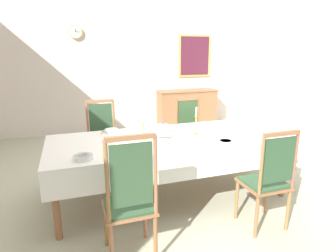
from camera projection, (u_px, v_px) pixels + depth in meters
name	position (u px, v px, depth m)	size (l,w,h in m)	color
ground	(170.00, 195.00, 3.76)	(6.77, 6.72, 0.04)	#B2B79C
back_wall	(120.00, 55.00, 6.42)	(6.77, 0.08, 3.42)	silver
dining_table	(170.00, 143.00, 3.55)	(2.90, 1.17, 0.78)	#8F5B3C
tablecloth	(170.00, 143.00, 3.55)	(2.92, 1.19, 0.31)	white
chair_south_a	(130.00, 198.00, 2.44)	(0.44, 0.42, 1.19)	olive
chair_north_a	(103.00, 137.00, 4.27)	(0.44, 0.42, 1.11)	olive
chair_south_b	(268.00, 178.00, 2.90)	(0.44, 0.42, 1.09)	olive
chair_north_b	(190.00, 129.00, 4.72)	(0.44, 0.42, 1.08)	#925E49
soup_tureen	(163.00, 131.00, 3.48)	(0.24, 0.24, 0.20)	silver
candlestick_west	(143.00, 130.00, 3.39)	(0.07, 0.07, 0.32)	gold
candlestick_east	(196.00, 124.00, 3.60)	(0.07, 0.07, 0.36)	gold
bowl_near_left	(225.00, 141.00, 3.31)	(0.16, 0.16, 0.03)	silver
bowl_near_right	(111.00, 130.00, 3.76)	(0.18, 0.18, 0.04)	silver
bowl_far_left	(83.00, 157.00, 2.81)	(0.19, 0.19, 0.04)	silver
spoon_primary	(232.00, 141.00, 3.37)	(0.05, 0.18, 0.01)	gold
spoon_secondary	(103.00, 132.00, 3.75)	(0.06, 0.17, 0.01)	gold
sideboard	(187.00, 109.00, 6.94)	(1.44, 0.48, 0.90)	#956341
mounted_clock	(76.00, 32.00, 5.95)	(0.27, 0.06, 0.27)	#D1B251
framed_painting	(195.00, 56.00, 6.94)	(0.81, 0.05, 0.98)	#D1B251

